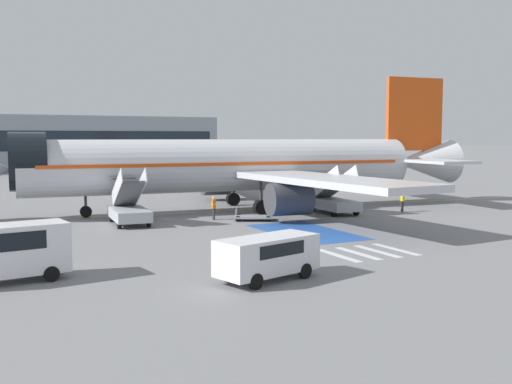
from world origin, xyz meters
TOP-DOWN VIEW (x-y plane):
  - ground_plane at (0.00, 0.00)m, footprint 600.00×600.00m
  - apron_leadline_yellow at (-0.87, 0.59)m, footprint 74.76×6.40m
  - apron_stand_patch_blue at (-0.87, -11.30)m, footprint 4.30×8.37m
  - apron_walkway_bar_0 at (-3.27, -18.33)m, footprint 0.44×3.60m
  - apron_walkway_bar_1 at (-2.07, -18.33)m, footprint 0.44×3.60m
  - apron_walkway_bar_2 at (-0.87, -18.33)m, footprint 0.44×3.60m
  - apron_walkway_bar_3 at (0.33, -18.33)m, footprint 0.44×3.60m
  - airliner at (-0.19, 0.54)m, footprint 41.81×37.15m
  - boarding_stairs_forward at (-9.75, -3.28)m, footprint 2.59×5.37m
  - boarding_stairs_aft at (5.70, -4.56)m, footprint 2.59×5.37m
  - fuel_tanker at (7.59, 23.24)m, footprint 10.41×3.99m
  - service_van_0 at (-8.75, -21.27)m, footprint 4.70×2.85m
  - service_van_1 at (-18.15, -16.96)m, footprint 4.66×2.36m
  - baggage_cart at (-1.56, -5.42)m, footprint 3.00×2.53m
  - ground_crew_0 at (-3.85, -3.76)m, footprint 0.29×0.46m
  - ground_crew_1 at (10.93, -6.27)m, footprint 0.49×0.41m

SIDE VIEW (x-z plane):
  - ground_plane at x=0.00m, z-range 0.00..0.00m
  - apron_leadline_yellow at x=-0.87m, z-range 0.00..0.01m
  - apron_stand_patch_blue at x=-0.87m, z-range 0.00..0.01m
  - apron_walkway_bar_0 at x=-3.27m, z-range 0.00..0.01m
  - apron_walkway_bar_1 at x=-2.07m, z-range 0.00..0.01m
  - apron_walkway_bar_2 at x=-0.87m, z-range 0.00..0.01m
  - apron_walkway_bar_3 at x=0.33m, z-range 0.00..0.01m
  - baggage_cart at x=-1.56m, z-range -0.18..0.69m
  - ground_crew_0 at x=-3.85m, z-range 0.12..1.77m
  - boarding_stairs_aft at x=5.70m, z-range -0.93..2.85m
  - boarding_stairs_forward at x=-9.75m, z-range -0.97..2.91m
  - ground_crew_1 at x=10.93m, z-range 0.14..1.90m
  - service_van_0 at x=-8.75m, z-range 0.20..1.98m
  - service_van_1 at x=-18.15m, z-range 0.22..2.55m
  - fuel_tanker at x=7.59m, z-range 0.03..3.66m
  - airliner at x=-0.19m, z-range -1.97..9.08m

